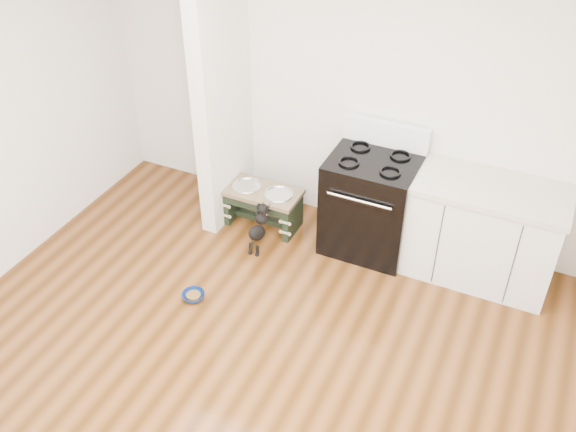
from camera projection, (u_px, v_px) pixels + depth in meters
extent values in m
plane|color=#42240B|center=(230.00, 411.00, 4.48)|extent=(5.00, 5.00, 0.00)
plane|color=silver|center=(364.00, 91.00, 5.48)|extent=(5.00, 0.00, 5.00)
plane|color=white|center=(198.00, 38.00, 2.86)|extent=(5.00, 5.00, 0.00)
cube|color=silver|center=(222.00, 84.00, 5.59)|extent=(0.15, 0.80, 2.70)
cube|color=black|center=(371.00, 204.00, 5.68)|extent=(0.76, 0.65, 0.92)
cube|color=black|center=(358.00, 229.00, 5.49)|extent=(0.58, 0.02, 0.50)
cylinder|color=silver|center=(359.00, 201.00, 5.27)|extent=(0.56, 0.02, 0.02)
cube|color=white|center=(386.00, 134.00, 5.54)|extent=(0.76, 0.08, 0.22)
torus|color=black|center=(349.00, 162.00, 5.36)|extent=(0.18, 0.18, 0.02)
torus|color=black|center=(390.00, 172.00, 5.24)|extent=(0.18, 0.18, 0.02)
torus|color=black|center=(361.00, 146.00, 5.56)|extent=(0.18, 0.18, 0.02)
torus|color=black|center=(401.00, 155.00, 5.44)|extent=(0.18, 0.18, 0.02)
cube|color=silver|center=(482.00, 234.00, 5.39)|extent=(1.20, 0.60, 0.86)
cube|color=#BAB09E|center=(492.00, 189.00, 5.11)|extent=(1.24, 0.64, 0.05)
cube|color=black|center=(468.00, 286.00, 5.42)|extent=(1.20, 0.06, 0.10)
cube|color=black|center=(234.00, 201.00, 6.21)|extent=(0.06, 0.34, 0.35)
cube|color=black|center=(293.00, 217.00, 6.00)|extent=(0.06, 0.34, 0.35)
cube|color=black|center=(255.00, 207.00, 5.91)|extent=(0.57, 0.03, 0.09)
cube|color=black|center=(263.00, 219.00, 6.17)|extent=(0.57, 0.06, 0.06)
cube|color=brown|center=(263.00, 192.00, 5.98)|extent=(0.72, 0.38, 0.04)
cylinder|color=silver|center=(247.00, 188.00, 6.04)|extent=(0.24, 0.24, 0.04)
cylinder|color=silver|center=(279.00, 196.00, 5.93)|extent=(0.24, 0.24, 0.04)
torus|color=silver|center=(247.00, 186.00, 6.03)|extent=(0.28, 0.28, 0.02)
torus|color=silver|center=(279.00, 194.00, 5.91)|extent=(0.28, 0.28, 0.02)
cylinder|color=black|center=(251.00, 248.00, 5.82)|extent=(0.03, 0.03, 0.11)
cylinder|color=black|center=(257.00, 250.00, 5.80)|extent=(0.03, 0.03, 0.11)
sphere|color=black|center=(250.00, 253.00, 5.84)|extent=(0.04, 0.04, 0.04)
sphere|color=black|center=(257.00, 255.00, 5.82)|extent=(0.04, 0.04, 0.04)
ellipsoid|color=black|center=(257.00, 233.00, 5.78)|extent=(0.13, 0.29, 0.26)
sphere|color=black|center=(261.00, 218.00, 5.78)|extent=(0.12, 0.12, 0.12)
sphere|color=black|center=(263.00, 209.00, 5.76)|extent=(0.10, 0.10, 0.10)
sphere|color=black|center=(263.00, 204.00, 5.82)|extent=(0.04, 0.04, 0.04)
sphere|color=black|center=(270.00, 206.00, 5.80)|extent=(0.04, 0.04, 0.04)
cylinder|color=black|center=(252.00, 247.00, 5.74)|extent=(0.02, 0.08, 0.09)
torus|color=#E3426C|center=(262.00, 214.00, 5.77)|extent=(0.10, 0.06, 0.09)
imported|color=navy|center=(193.00, 296.00, 5.36)|extent=(0.20, 0.20, 0.06)
cylinder|color=#563B18|center=(193.00, 296.00, 5.36)|extent=(0.12, 0.12, 0.02)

